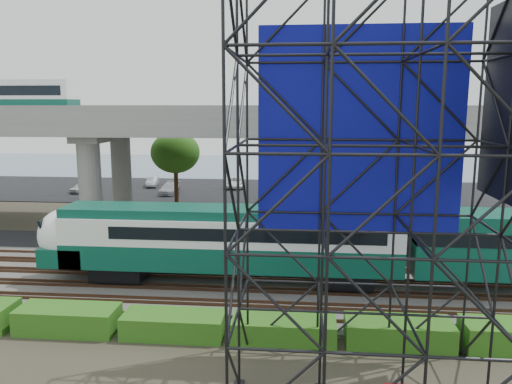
# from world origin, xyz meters

# --- Properties ---
(ground) EXTENTS (140.00, 140.00, 0.00)m
(ground) POSITION_xyz_m (0.00, 0.00, 0.00)
(ground) COLOR #474233
(ground) RESTS_ON ground
(ballast_bed) EXTENTS (90.00, 12.00, 0.20)m
(ballast_bed) POSITION_xyz_m (0.00, 2.00, 0.10)
(ballast_bed) COLOR slate
(ballast_bed) RESTS_ON ground
(service_road) EXTENTS (90.00, 5.00, 0.08)m
(service_road) POSITION_xyz_m (0.00, 10.50, 0.04)
(service_road) COLOR black
(service_road) RESTS_ON ground
(parking_lot) EXTENTS (90.00, 18.00, 0.08)m
(parking_lot) POSITION_xyz_m (0.00, 34.00, 0.04)
(parking_lot) COLOR black
(parking_lot) RESTS_ON ground
(harbor_water) EXTENTS (140.00, 40.00, 0.03)m
(harbor_water) POSITION_xyz_m (0.00, 56.00, 0.01)
(harbor_water) COLOR slate
(harbor_water) RESTS_ON ground
(rail_tracks) EXTENTS (90.00, 9.52, 0.16)m
(rail_tracks) POSITION_xyz_m (0.00, 2.00, 0.28)
(rail_tracks) COLOR #472D1E
(rail_tracks) RESTS_ON ballast_bed
(commuter_train) EXTENTS (29.30, 3.06, 4.30)m
(commuter_train) POSITION_xyz_m (4.81, 2.00, 2.88)
(commuter_train) COLOR black
(commuter_train) RESTS_ON rail_tracks
(overpass) EXTENTS (80.00, 12.00, 12.40)m
(overpass) POSITION_xyz_m (-1.35, 16.00, 8.21)
(overpass) COLOR #9E9B93
(overpass) RESTS_ON ground
(scaffold_tower) EXTENTS (9.36, 6.36, 15.00)m
(scaffold_tower) POSITION_xyz_m (8.97, -7.98, 7.47)
(scaffold_tower) COLOR black
(scaffold_tower) RESTS_ON ground
(hedge_strip) EXTENTS (34.60, 1.80, 1.20)m
(hedge_strip) POSITION_xyz_m (1.01, -4.30, 0.56)
(hedge_strip) COLOR #2B5D15
(hedge_strip) RESTS_ON ground
(trees) EXTENTS (40.94, 16.94, 7.69)m
(trees) POSITION_xyz_m (-4.67, 16.17, 5.57)
(trees) COLOR #382314
(trees) RESTS_ON ground
(suv) EXTENTS (4.83, 2.70, 1.28)m
(suv) POSITION_xyz_m (-4.69, 9.74, 0.72)
(suv) COLOR black
(suv) RESTS_ON service_road
(parked_cars) EXTENTS (37.14, 9.69, 1.31)m
(parked_cars) POSITION_xyz_m (0.66, 33.67, 0.69)
(parked_cars) COLOR silver
(parked_cars) RESTS_ON parking_lot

